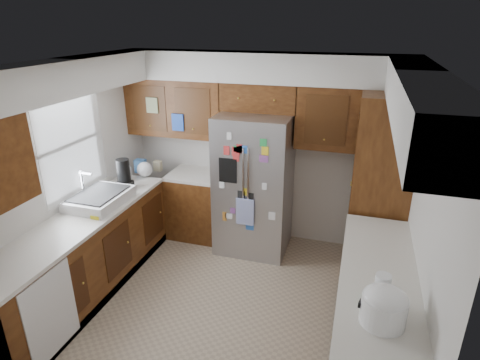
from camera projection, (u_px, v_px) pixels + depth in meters
name	position (u px, v px, depth m)	size (l,w,h in m)	color
floor	(224.00, 301.00, 4.37)	(3.60, 3.60, 0.00)	tan
room_shell	(223.00, 129.00, 4.05)	(3.64, 3.24, 2.52)	silver
left_counter_run	(113.00, 246.00, 4.61)	(1.36, 3.20, 0.92)	#3C1C0B
right_counter_run	(372.00, 329.00, 3.39)	(0.63, 2.25, 0.92)	#3C1C0B
pantry	(379.00, 187.00, 4.59)	(0.60, 0.90, 2.15)	#3C1C0B
fridge	(254.00, 184.00, 5.11)	(0.90, 0.79, 1.80)	gray
bridge_cabinet	(260.00, 97.00, 4.91)	(0.96, 0.34, 0.35)	#3C1C0B
fridge_top_items	(259.00, 73.00, 4.77)	(0.56, 0.29, 0.25)	#2A67B6
sink_assembly	(100.00, 198.00, 4.50)	(0.52, 0.71, 0.37)	silver
left_counter_clutter	(134.00, 172.00, 5.10)	(0.32, 0.92, 0.38)	black
rice_cooker	(384.00, 306.00, 2.70)	(0.32, 0.31, 0.27)	white
paper_towel	(382.00, 290.00, 2.88)	(0.11, 0.11, 0.25)	white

